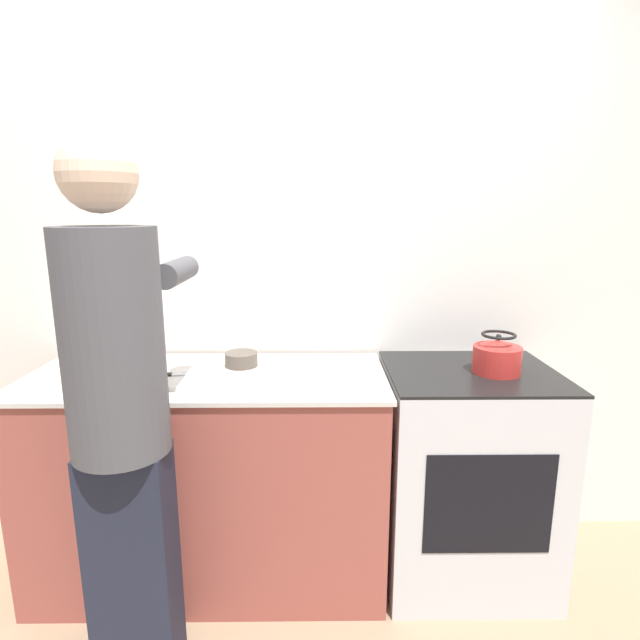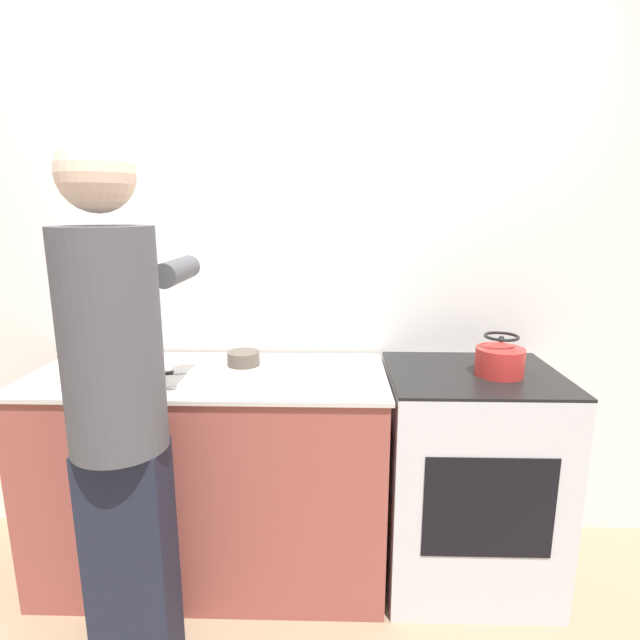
% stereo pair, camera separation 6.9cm
% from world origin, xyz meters
% --- Properties ---
extents(ground_plane, '(12.00, 12.00, 0.00)m').
position_xyz_m(ground_plane, '(0.00, 0.00, 0.00)').
color(ground_plane, '#997F60').
extents(wall_back, '(8.00, 0.05, 2.60)m').
position_xyz_m(wall_back, '(0.00, 0.66, 1.30)').
color(wall_back, white).
rests_on(wall_back, ground_plane).
extents(counter, '(1.48, 0.62, 0.92)m').
position_xyz_m(counter, '(-0.36, 0.30, 0.46)').
color(counter, '#9E4C42').
rests_on(counter, ground_plane).
extents(oven, '(0.70, 0.59, 0.94)m').
position_xyz_m(oven, '(0.74, 0.29, 0.47)').
color(oven, silver).
rests_on(oven, ground_plane).
extents(person, '(0.34, 0.58, 1.80)m').
position_xyz_m(person, '(-0.52, -0.19, 1.00)').
color(person, '#1F2232').
rests_on(person, ground_plane).
extents(cutting_board, '(0.30, 0.24, 0.02)m').
position_xyz_m(cutting_board, '(-0.47, 0.22, 0.93)').
color(cutting_board, silver).
rests_on(cutting_board, counter).
extents(knife, '(0.23, 0.08, 0.01)m').
position_xyz_m(knife, '(-0.46, 0.24, 0.94)').
color(knife, silver).
rests_on(knife, cutting_board).
extents(kettle, '(0.19, 0.19, 0.17)m').
position_xyz_m(kettle, '(0.83, 0.27, 1.01)').
color(kettle, red).
rests_on(kettle, oven).
extents(bowl_prep, '(0.14, 0.14, 0.06)m').
position_xyz_m(bowl_prep, '(-0.23, 0.42, 0.95)').
color(bowl_prep, brown).
rests_on(bowl_prep, counter).
extents(canister_jar, '(0.15, 0.15, 0.16)m').
position_xyz_m(canister_jar, '(-0.82, 0.31, 1.00)').
color(canister_jar, tan).
rests_on(canister_jar, counter).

